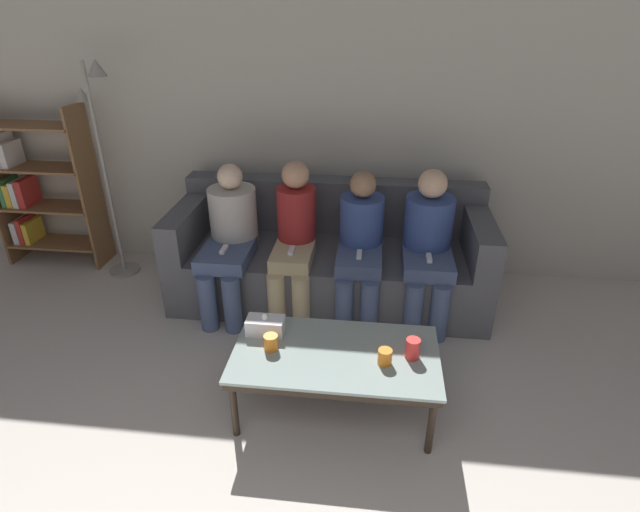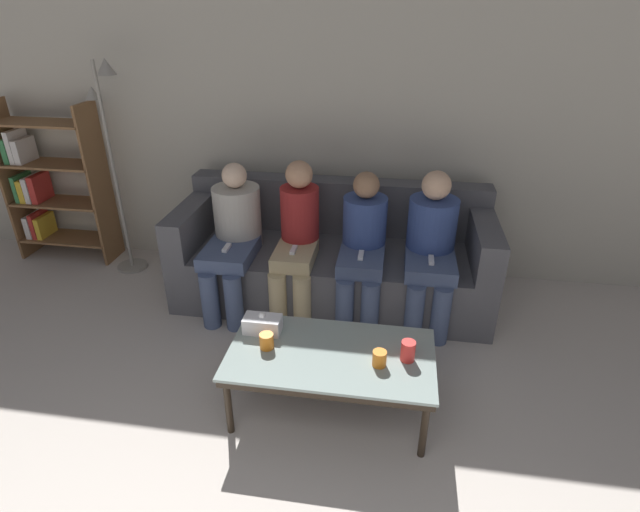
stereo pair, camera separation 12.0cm
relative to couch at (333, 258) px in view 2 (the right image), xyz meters
The scene contains 13 objects.
wall_back 1.11m from the couch, 90.00° to the left, with size 12.00×0.06×2.60m.
couch is the anchor object (origin of this frame).
coffee_table 1.31m from the couch, 82.98° to the right, with size 1.15×0.63×0.41m.
cup_near_left 1.44m from the couch, 72.43° to the right, with size 0.08×0.08×0.09m.
cup_near_right 1.33m from the couch, 98.87° to the right, with size 0.08×0.08×0.09m.
cup_far_center 1.43m from the couch, 65.79° to the right, with size 0.08×0.08×0.12m.
tissue_box 1.20m from the couch, 102.92° to the right, with size 0.22×0.12×0.13m.
bookshelf 2.67m from the couch, behind, with size 0.87×0.32×1.42m.
standing_lamp 2.00m from the couch, behind, with size 0.31×0.26×1.78m.
seated_person_left_end 0.82m from the couch, 162.88° to the right, with size 0.36×0.74×1.10m.
seated_person_mid_left 0.44m from the couch, 137.51° to the right, with size 0.31×0.63×1.14m.
seated_person_mid_right 0.42m from the couch, 42.40° to the right, with size 0.32×0.66×1.08m.
seated_person_right_end 0.81m from the couch, 15.83° to the right, with size 0.35×0.67×1.12m.
Camera 2 is at (0.45, 0.13, 2.17)m, focal length 28.00 mm.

